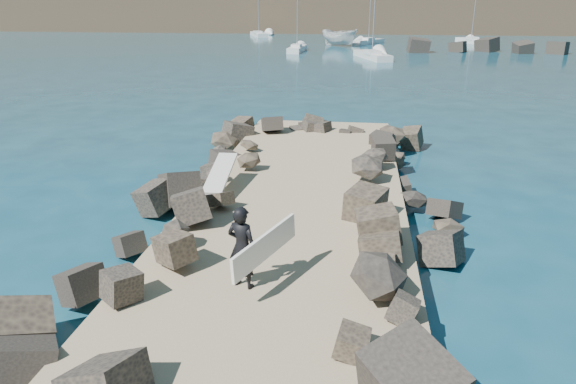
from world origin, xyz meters
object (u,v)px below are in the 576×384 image
surfboard_resting (220,176)px  sailboat_b (369,42)px  surfer_with_board (245,247)px  boat_imported (340,37)px

surfboard_resting → sailboat_b: size_ratio=0.30×
surfboard_resting → surfer_with_board: 5.58m
boat_imported → surfer_with_board: bearing=-140.5°
surfboard_resting → surfer_with_board: (1.90, -5.23, 0.41)m
boat_imported → sailboat_b: sailboat_b is taller
surfer_with_board → sailboat_b: size_ratio=0.25×
boat_imported → sailboat_b: bearing=-7.4°
boat_imported → surfboard_resting: bearing=-142.2°
surfboard_resting → sailboat_b: 65.40m
boat_imported → sailboat_b: size_ratio=0.79×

